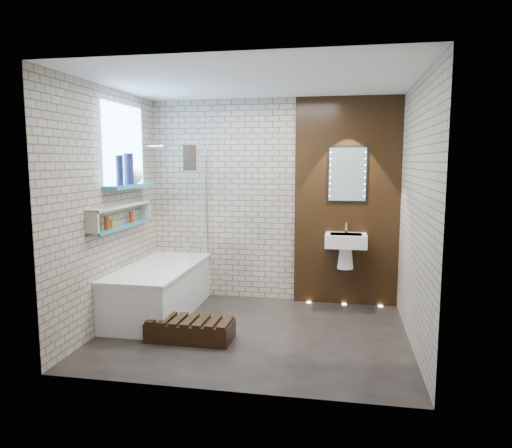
% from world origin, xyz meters
% --- Properties ---
extents(ground, '(3.20, 3.20, 0.00)m').
position_xyz_m(ground, '(0.00, 0.00, 0.00)').
color(ground, black).
rests_on(ground, ground).
extents(room_shell, '(3.24, 3.20, 2.60)m').
position_xyz_m(room_shell, '(0.00, 0.00, 1.30)').
color(room_shell, gray).
rests_on(room_shell, ground).
extents(walnut_panel, '(1.30, 0.06, 2.60)m').
position_xyz_m(walnut_panel, '(0.95, 1.27, 1.30)').
color(walnut_panel, black).
rests_on(walnut_panel, ground).
extents(clerestory_window, '(0.18, 1.00, 0.94)m').
position_xyz_m(clerestory_window, '(-1.57, 0.35, 1.90)').
color(clerestory_window, '#7FADE0').
rests_on(clerestory_window, room_shell).
extents(display_niche, '(0.14, 1.30, 0.26)m').
position_xyz_m(display_niche, '(-1.53, 0.15, 1.20)').
color(display_niche, teal).
rests_on(display_niche, room_shell).
extents(bathtub, '(0.79, 1.74, 0.70)m').
position_xyz_m(bathtub, '(-1.22, 0.45, 0.29)').
color(bathtub, white).
rests_on(bathtub, ground).
extents(bath_screen, '(0.01, 0.78, 1.40)m').
position_xyz_m(bath_screen, '(-0.87, 0.89, 1.28)').
color(bath_screen, white).
rests_on(bath_screen, bathtub).
extents(towel, '(0.09, 0.23, 0.29)m').
position_xyz_m(towel, '(-0.87, 0.60, 1.85)').
color(towel, black).
rests_on(towel, bath_screen).
extents(shower_head, '(0.18, 0.18, 0.02)m').
position_xyz_m(shower_head, '(-1.30, 0.95, 2.00)').
color(shower_head, silver).
rests_on(shower_head, room_shell).
extents(washbasin, '(0.50, 0.36, 0.58)m').
position_xyz_m(washbasin, '(0.95, 1.07, 0.79)').
color(washbasin, white).
rests_on(washbasin, walnut_panel).
extents(led_mirror, '(0.50, 0.02, 0.70)m').
position_xyz_m(led_mirror, '(0.95, 1.23, 1.65)').
color(led_mirror, black).
rests_on(led_mirror, walnut_panel).
extents(walnut_step, '(0.87, 0.40, 0.19)m').
position_xyz_m(walnut_step, '(-0.60, -0.30, 0.10)').
color(walnut_step, black).
rests_on(walnut_step, ground).
extents(niche_bottles, '(0.06, 0.64, 0.13)m').
position_xyz_m(niche_bottles, '(-1.53, 0.04, 1.16)').
color(niche_bottles, maroon).
rests_on(niche_bottles, display_niche).
extents(sill_vases, '(0.17, 0.51, 0.35)m').
position_xyz_m(sill_vases, '(-1.50, 0.34, 1.68)').
color(sill_vases, '#141A37').
rests_on(sill_vases, clerestory_window).
extents(floor_uplights, '(0.96, 0.06, 0.01)m').
position_xyz_m(floor_uplights, '(0.95, 1.20, 0.01)').
color(floor_uplights, '#FFD899').
rests_on(floor_uplights, ground).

